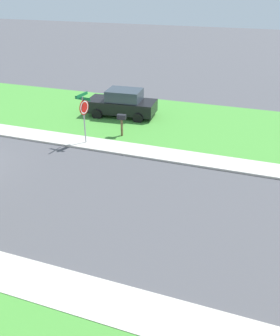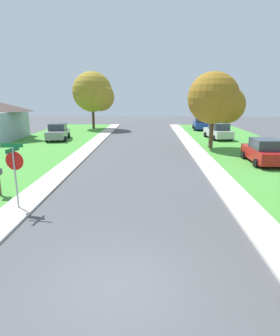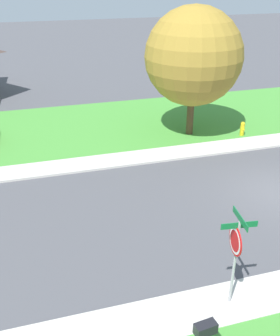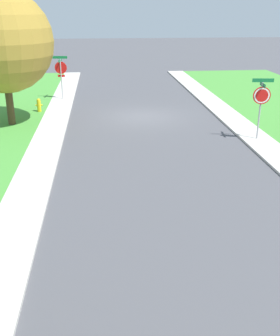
{
  "view_description": "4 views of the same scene",
  "coord_description": "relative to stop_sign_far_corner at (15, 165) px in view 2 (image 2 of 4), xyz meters",
  "views": [
    {
      "loc": [
        10.79,
        13.24,
        7.81
      ],
      "look_at": [
        -0.54,
        9.27,
        1.4
      ],
      "focal_mm": 37.85,
      "sensor_mm": 36.0,
      "label": 1
    },
    {
      "loc": [
        0.69,
        -6.19,
        4.57
      ],
      "look_at": [
        0.29,
        6.37,
        1.4
      ],
      "focal_mm": 30.74,
      "sensor_mm": 36.0,
      "label": 2
    },
    {
      "loc": [
        -11.65,
        9.28,
        8.01
      ],
      "look_at": [
        1.03,
        5.54,
        1.4
      ],
      "focal_mm": 43.16,
      "sensor_mm": 36.0,
      "label": 3
    },
    {
      "loc": [
        2.28,
        21.58,
        5.6
      ],
      "look_at": [
        1.24,
        11.08,
        1.4
      ],
      "focal_mm": 43.33,
      "sensor_mm": 36.0,
      "label": 4
    }
  ],
  "objects": [
    {
      "name": "ground_plane",
      "position": [
        4.67,
        -4.78,
        -1.89
      ],
      "size": [
        120.0,
        120.0,
        0.0
      ],
      "primitive_type": "plane",
      "color": "#4C4C51"
    },
    {
      "name": "sidewalk_east",
      "position": [
        9.37,
        7.22,
        -1.84
      ],
      "size": [
        1.4,
        56.0,
        0.1
      ],
      "primitive_type": "cube",
      "color": "beige",
      "rests_on": "ground"
    },
    {
      "name": "sidewalk_west",
      "position": [
        -0.03,
        7.22,
        -1.84
      ],
      "size": [
        1.4,
        56.0,
        0.1
      ],
      "primitive_type": "cube",
      "color": "beige",
      "rests_on": "ground"
    },
    {
      "name": "stop_sign_far_corner",
      "position": [
        0.0,
        0.0,
        0.0
      ],
      "size": [
        0.91,
        0.91,
        2.77
      ],
      "color": "#9E9EA3",
      "rests_on": "ground"
    },
    {
      "name": "car_blue_far_down_street",
      "position": [
        12.4,
        28.53,
        -1.01
      ],
      "size": [
        2.28,
        4.42,
        1.76
      ],
      "color": "#1E389E",
      "rests_on": "ground"
    },
    {
      "name": "car_silver_driveway_right",
      "position": [
        12.73,
        19.91,
        -1.01
      ],
      "size": [
        2.48,
        4.51,
        1.76
      ],
      "color": "silver",
      "rests_on": "ground"
    },
    {
      "name": "car_grey_near_corner",
      "position": [
        -4.17,
        18.75,
        -1.01
      ],
      "size": [
        2.44,
        4.49,
        1.76
      ],
      "color": "gray",
      "rests_on": "ground"
    },
    {
      "name": "car_red_across_road",
      "position": [
        13.18,
        8.5,
        -1.01
      ],
      "size": [
        2.09,
        4.33,
        1.76
      ],
      "color": "red",
      "rests_on": "ground"
    },
    {
      "name": "tree_across_left",
      "position": [
        11.03,
        14.05,
        2.34
      ],
      "size": [
        4.69,
        4.37,
        6.56
      ],
      "color": "#4C3823",
      "rests_on": "ground"
    },
    {
      "name": "tree_across_right",
      "position": [
        -2.09,
        29.02,
        3.01
      ],
      "size": [
        5.79,
        5.38,
        7.77
      ],
      "color": "#4C3823",
      "rests_on": "ground"
    }
  ]
}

